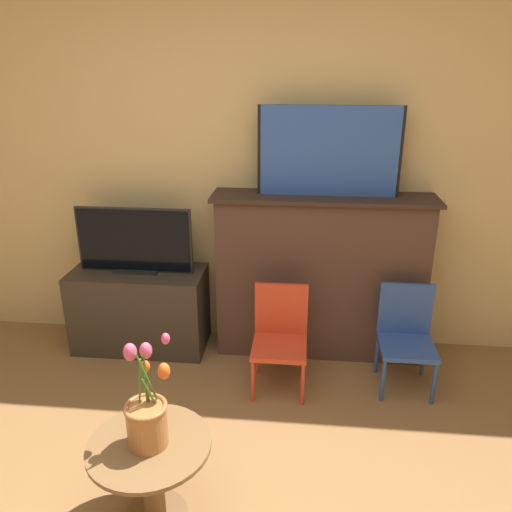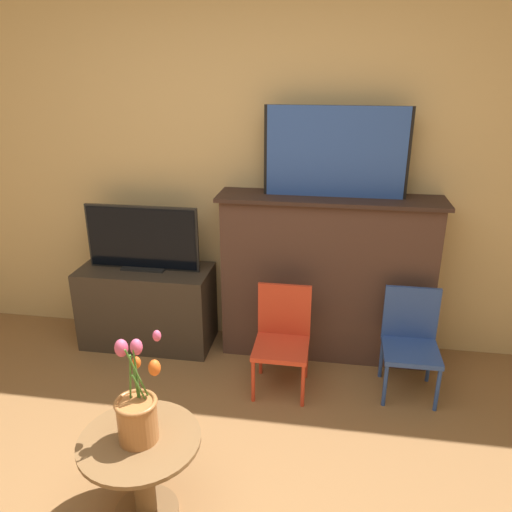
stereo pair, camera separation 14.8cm
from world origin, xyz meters
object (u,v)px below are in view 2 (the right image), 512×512
chair_red (282,334)px  chair_blue (411,337)px  tv_monitor (142,239)px  vase_tulips (137,411)px  painting (336,152)px

chair_red → chair_blue: size_ratio=1.00×
chair_red → tv_monitor: bearing=160.2°
vase_tulips → painting: bearing=63.6°
painting → vase_tulips: painting is taller
vase_tulips → chair_red: bearing=65.4°
chair_red → chair_blue: bearing=6.2°
chair_red → painting: bearing=59.3°
chair_red → vase_tulips: size_ratio=1.40×
painting → chair_blue: 1.23m
tv_monitor → painting: bearing=3.4°
chair_red → vase_tulips: bearing=-114.6°
chair_blue → painting: bearing=145.3°
tv_monitor → vase_tulips: size_ratio=1.69×
chair_red → vase_tulips: 1.21m
tv_monitor → chair_blue: bearing=-8.9°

